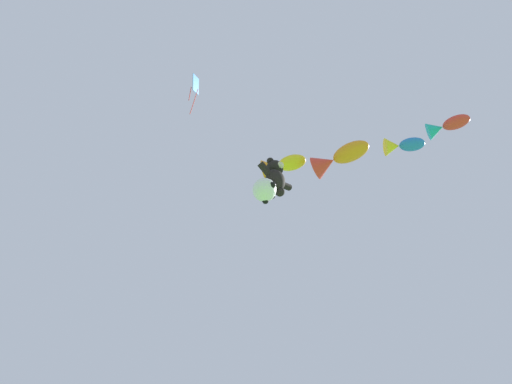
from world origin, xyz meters
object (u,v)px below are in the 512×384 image
(fish_kite_cobalt, at_px, (402,145))
(fish_kite_tangerine, at_px, (337,158))
(teddy_bear_kite, at_px, (275,177))
(fish_kite_crimson, at_px, (446,126))
(diamond_kite, at_px, (195,87))
(fish_kite_goldfin, at_px, (281,165))
(soccer_ball_kite, at_px, (265,190))

(fish_kite_cobalt, bearing_deg, fish_kite_tangerine, 118.01)
(teddy_bear_kite, height_order, fish_kite_crimson, fish_kite_crimson)
(diamond_kite, bearing_deg, fish_kite_cobalt, -38.20)
(teddy_bear_kite, distance_m, fish_kite_crimson, 7.79)
(fish_kite_goldfin, height_order, fish_kite_crimson, fish_kite_goldfin)
(fish_kite_goldfin, distance_m, fish_kite_crimson, 7.14)
(fish_kite_goldfin, distance_m, fish_kite_tangerine, 2.58)
(teddy_bear_kite, bearing_deg, soccer_ball_kite, -168.31)
(fish_kite_tangerine, height_order, fish_kite_cobalt, fish_kite_tangerine)
(diamond_kite, bearing_deg, fish_kite_tangerine, -28.72)
(soccer_ball_kite, relative_size, diamond_kite, 0.31)
(teddy_bear_kite, xyz_separation_m, fish_kite_tangerine, (2.41, -1.50, 2.10))
(teddy_bear_kite, relative_size, fish_kite_crimson, 0.97)
(fish_kite_crimson, bearing_deg, fish_kite_cobalt, 121.83)
(soccer_ball_kite, height_order, diamond_kite, diamond_kite)
(fish_kite_goldfin, distance_m, fish_kite_cobalt, 5.21)
(teddy_bear_kite, distance_m, diamond_kite, 6.15)
(soccer_ball_kite, distance_m, fish_kite_crimson, 8.84)
(soccer_ball_kite, height_order, fish_kite_goldfin, fish_kite_goldfin)
(teddy_bear_kite, xyz_separation_m, soccer_ball_kite, (-0.79, -0.16, -1.57))
(teddy_bear_kite, xyz_separation_m, fish_kite_cobalt, (3.66, -3.85, 1.96))
(fish_kite_tangerine, distance_m, diamond_kite, 7.10)
(fish_kite_goldfin, relative_size, fish_kite_cobalt, 1.28)
(fish_kite_tangerine, height_order, fish_kite_crimson, fish_kite_crimson)
(diamond_kite, bearing_deg, teddy_bear_kite, -26.29)
(fish_kite_goldfin, height_order, fish_kite_tangerine, fish_kite_goldfin)
(teddy_bear_kite, relative_size, soccer_ball_kite, 1.98)
(teddy_bear_kite, bearing_deg, fish_kite_tangerine, -31.86)
(soccer_ball_kite, height_order, fish_kite_tangerine, fish_kite_tangerine)
(soccer_ball_kite, distance_m, fish_kite_cobalt, 6.77)
(fish_kite_tangerine, distance_m, fish_kite_crimson, 4.71)
(fish_kite_tangerine, relative_size, fish_kite_cobalt, 1.54)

